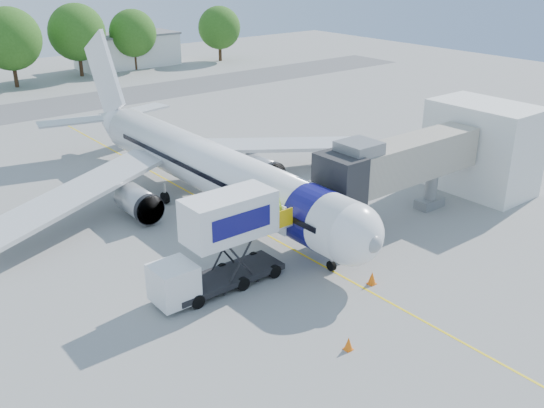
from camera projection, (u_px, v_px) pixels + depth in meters
ground at (239, 220)px, 43.27m from camera, size 160.00×160.00×0.00m
guidance_line at (239, 220)px, 43.27m from camera, size 0.15×70.00×0.01m
taxiway_strip at (38, 109)px, 73.57m from camera, size 120.00×10.00×0.01m
aircraft at (206, 166)px, 45.10m from camera, size 34.17×37.73×11.35m
jet_bridge at (393, 165)px, 41.13m from camera, size 13.90×3.20×6.60m
terminal_stub at (482, 148)px, 47.50m from camera, size 5.00×8.00×7.00m
catering_hiloader at (220, 244)px, 33.55m from camera, size 8.50×2.44×5.50m
ground_tug at (454, 306)px, 31.33m from camera, size 4.12×2.74×1.51m
safety_cone_a at (372, 278)px, 34.79m from camera, size 0.49×0.49×0.79m
safety_cone_b at (348, 344)px, 29.05m from camera, size 0.44×0.44×0.70m
outbuilding_right at (128, 50)px, 99.61m from camera, size 16.40×7.40×5.30m
tree_d at (9, 39)px, 82.84m from camera, size 8.57×8.57×10.93m
tree_e at (77, 32)px, 90.44m from camera, size 8.43×8.43×10.75m
tree_f at (133, 33)px, 95.80m from camera, size 7.40×7.40×9.44m
tree_g at (219, 28)px, 103.75m from camera, size 7.23×7.23×9.22m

